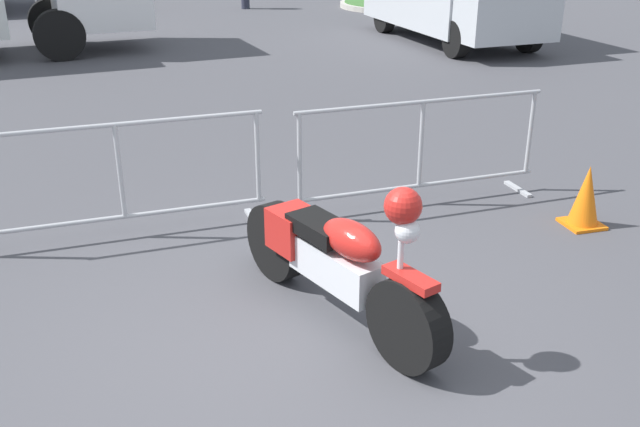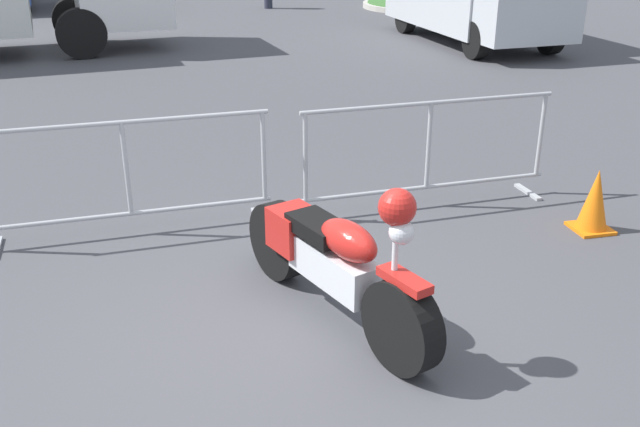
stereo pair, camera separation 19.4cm
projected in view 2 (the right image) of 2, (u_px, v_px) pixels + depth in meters
name	position (u px, v px, depth m)	size (l,w,h in m)	color
ground_plane	(278.00, 348.00, 4.83)	(120.00, 120.00, 0.00)	#424247
motorcycle	(333.00, 260.00, 5.02)	(0.92, 2.07, 1.21)	black
crowd_barrier_near	(127.00, 176.00, 6.29)	(2.57, 0.57, 1.07)	#9EA0A5
crowd_barrier_far	(428.00, 152.00, 6.90)	(2.57, 0.57, 1.07)	#9EA0A5
traffic_cone	(595.00, 201.00, 6.48)	(0.34, 0.34, 0.59)	orange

